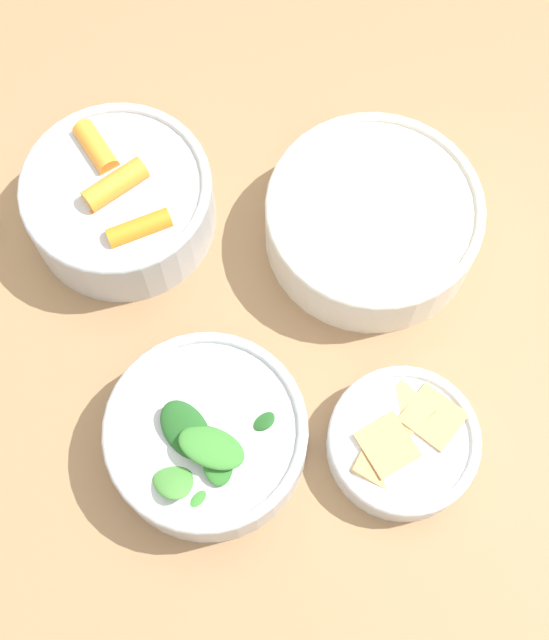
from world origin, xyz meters
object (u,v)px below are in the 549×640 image
object	(u,v)px
bowl_carrots	(119,200)
bowl_cookies	(403,442)
bowl_greens	(207,437)
bowl_beans_hotdog	(372,222)

from	to	relation	value
bowl_carrots	bowl_cookies	xyz separation A→B (m)	(0.27, -0.21, -0.02)
bowl_carrots	bowl_cookies	world-z (taller)	bowl_carrots
bowl_greens	bowl_cookies	world-z (taller)	bowl_greens
bowl_cookies	bowl_beans_hotdog	bearing A→B (deg)	99.03
bowl_beans_hotdog	bowl_cookies	xyz separation A→B (m)	(0.03, -0.20, -0.01)
bowl_carrots	bowl_beans_hotdog	bearing A→B (deg)	-0.89
bowl_beans_hotdog	bowl_carrots	bearing A→B (deg)	179.11
bowl_carrots	bowl_greens	world-z (taller)	bowl_carrots
bowl_greens	bowl_beans_hotdog	distance (m)	0.25
bowl_greens	bowl_cookies	distance (m)	0.17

